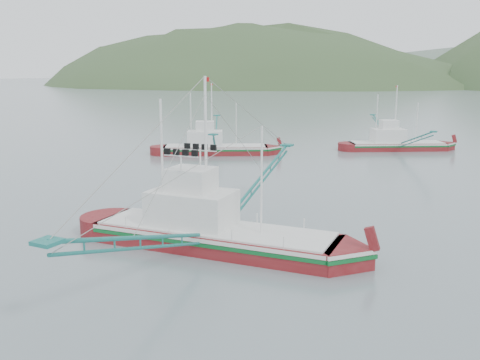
% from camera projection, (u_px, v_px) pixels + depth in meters
% --- Properties ---
extents(ground, '(1200.00, 1200.00, 0.00)m').
position_uv_depth(ground, '(203.00, 237.00, 39.40)').
color(ground, slate).
rests_on(ground, ground).
extents(main_boat, '(17.50, 31.19, 12.63)m').
position_uv_depth(main_boat, '(211.00, 222.00, 36.78)').
color(main_boat, maroon).
rests_on(main_boat, ground).
extents(bg_boat_far, '(17.25, 24.09, 10.57)m').
position_uv_depth(bg_boat_far, '(397.00, 136.00, 81.60)').
color(bg_boat_far, maroon).
rests_on(bg_boat_far, ground).
extents(bg_boat_left, '(17.30, 25.38, 11.05)m').
position_uv_depth(bg_boat_left, '(215.00, 139.00, 77.57)').
color(bg_boat_left, maroon).
rests_on(bg_boat_left, ground).
extents(headland_left, '(448.00, 308.00, 210.00)m').
position_uv_depth(headland_left, '(241.00, 85.00, 433.51)').
color(headland_left, '#324B26').
rests_on(headland_left, ground).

